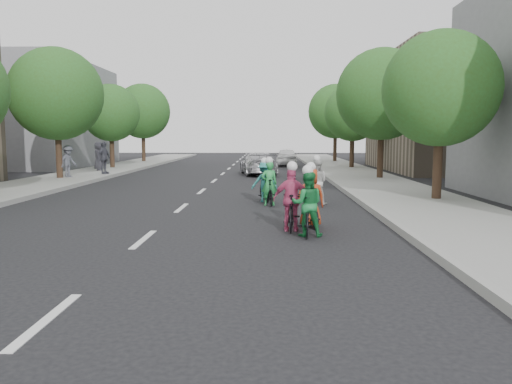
{
  "coord_description": "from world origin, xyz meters",
  "views": [
    {
      "loc": [
        2.82,
        -11.08,
        2.34
      ],
      "look_at": [
        2.54,
        0.84,
        1.0
      ],
      "focal_mm": 35.0,
      "sensor_mm": 36.0,
      "label": 1
    }
  ],
  "objects_px": {
    "cyclist_2": "(269,189)",
    "follow_car_lead": "(258,164)",
    "cyclist_4": "(264,185)",
    "cyclist_0": "(316,187)",
    "spectator_0": "(68,161)",
    "follow_car_trail": "(287,157)",
    "cyclist_3": "(307,209)",
    "cyclist_5": "(292,205)",
    "spectator_1": "(104,158)",
    "spectator_2": "(98,156)",
    "cyclist_1": "(310,204)"
  },
  "relations": [
    {
      "from": "cyclist_3",
      "to": "cyclist_5",
      "type": "height_order",
      "value": "cyclist_5"
    },
    {
      "from": "cyclist_2",
      "to": "follow_car_lead",
      "type": "bearing_deg",
      "value": -95.38
    },
    {
      "from": "cyclist_4",
      "to": "spectator_2",
      "type": "bearing_deg",
      "value": -64.32
    },
    {
      "from": "cyclist_0",
      "to": "spectator_0",
      "type": "height_order",
      "value": "spectator_0"
    },
    {
      "from": "cyclist_0",
      "to": "cyclist_1",
      "type": "bearing_deg",
      "value": 93.42
    },
    {
      "from": "cyclist_2",
      "to": "cyclist_5",
      "type": "height_order",
      "value": "cyclist_5"
    },
    {
      "from": "cyclist_4",
      "to": "follow_car_trail",
      "type": "relative_size",
      "value": 0.41
    },
    {
      "from": "cyclist_2",
      "to": "spectator_2",
      "type": "height_order",
      "value": "spectator_2"
    },
    {
      "from": "cyclist_1",
      "to": "cyclist_4",
      "type": "xyz_separation_m",
      "value": [
        -1.22,
        4.93,
        0.03
      ]
    },
    {
      "from": "cyclist_5",
      "to": "spectator_2",
      "type": "relative_size",
      "value": 0.95
    },
    {
      "from": "cyclist_2",
      "to": "follow_car_lead",
      "type": "relative_size",
      "value": 0.35
    },
    {
      "from": "cyclist_0",
      "to": "cyclist_3",
      "type": "distance_m",
      "value": 5.57
    },
    {
      "from": "cyclist_3",
      "to": "follow_car_lead",
      "type": "bearing_deg",
      "value": -81.79
    },
    {
      "from": "spectator_1",
      "to": "spectator_0",
      "type": "bearing_deg",
      "value": 169.66
    },
    {
      "from": "cyclist_4",
      "to": "spectator_1",
      "type": "height_order",
      "value": "spectator_1"
    },
    {
      "from": "spectator_1",
      "to": "cyclist_2",
      "type": "bearing_deg",
      "value": -123.95
    },
    {
      "from": "cyclist_4",
      "to": "spectator_1",
      "type": "distance_m",
      "value": 14.52
    },
    {
      "from": "cyclist_1",
      "to": "cyclist_4",
      "type": "bearing_deg",
      "value": -85.98
    },
    {
      "from": "spectator_2",
      "to": "follow_car_lead",
      "type": "bearing_deg",
      "value": -113.62
    },
    {
      "from": "spectator_0",
      "to": "cyclist_2",
      "type": "bearing_deg",
      "value": -110.57
    },
    {
      "from": "follow_car_trail",
      "to": "cyclist_2",
      "type": "bearing_deg",
      "value": 88.09
    },
    {
      "from": "cyclist_3",
      "to": "cyclist_5",
      "type": "relative_size",
      "value": 0.97
    },
    {
      "from": "cyclist_5",
      "to": "spectator_2",
      "type": "xyz_separation_m",
      "value": [
        -11.48,
        19.58,
        0.43
      ]
    },
    {
      "from": "cyclist_0",
      "to": "spectator_0",
      "type": "xyz_separation_m",
      "value": [
        -12.4,
        9.4,
        0.4
      ]
    },
    {
      "from": "cyclist_3",
      "to": "cyclist_5",
      "type": "distance_m",
      "value": 0.69
    },
    {
      "from": "follow_car_trail",
      "to": "cyclist_3",
      "type": "bearing_deg",
      "value": 90.57
    },
    {
      "from": "cyclist_2",
      "to": "spectator_1",
      "type": "bearing_deg",
      "value": -59.34
    },
    {
      "from": "follow_car_lead",
      "to": "spectator_1",
      "type": "distance_m",
      "value": 9.09
    },
    {
      "from": "spectator_2",
      "to": "cyclist_4",
      "type": "bearing_deg",
      "value": -157.81
    },
    {
      "from": "cyclist_2",
      "to": "cyclist_4",
      "type": "height_order",
      "value": "cyclist_2"
    },
    {
      "from": "spectator_1",
      "to": "cyclist_3",
      "type": "bearing_deg",
      "value": -131.3
    },
    {
      "from": "cyclist_4",
      "to": "follow_car_trail",
      "type": "xyz_separation_m",
      "value": [
        1.6,
        21.79,
        0.09
      ]
    },
    {
      "from": "cyclist_2",
      "to": "spectator_1",
      "type": "xyz_separation_m",
      "value": [
        -9.59,
        11.96,
        0.51
      ]
    },
    {
      "from": "follow_car_lead",
      "to": "follow_car_trail",
      "type": "xyz_separation_m",
      "value": [
        2.06,
        9.25,
        0.02
      ]
    },
    {
      "from": "cyclist_5",
      "to": "spectator_1",
      "type": "distance_m",
      "value": 19.43
    },
    {
      "from": "spectator_0",
      "to": "cyclist_4",
      "type": "bearing_deg",
      "value": -108.2
    },
    {
      "from": "follow_car_trail",
      "to": "spectator_0",
      "type": "relative_size",
      "value": 2.41
    },
    {
      "from": "follow_car_lead",
      "to": "spectator_2",
      "type": "bearing_deg",
      "value": -16.7
    },
    {
      "from": "cyclist_5",
      "to": "follow_car_lead",
      "type": "distance_m",
      "value": 18.11
    },
    {
      "from": "follow_car_lead",
      "to": "spectator_0",
      "type": "bearing_deg",
      "value": 12.0
    },
    {
      "from": "cyclist_2",
      "to": "spectator_0",
      "type": "distance_m",
      "value": 14.5
    },
    {
      "from": "cyclist_0",
      "to": "cyclist_2",
      "type": "xyz_separation_m",
      "value": [
        -1.63,
        -0.3,
        -0.04
      ]
    },
    {
      "from": "cyclist_4",
      "to": "follow_car_trail",
      "type": "bearing_deg",
      "value": -105.95
    },
    {
      "from": "cyclist_4",
      "to": "cyclist_5",
      "type": "distance_m",
      "value": 5.57
    },
    {
      "from": "cyclist_4",
      "to": "spectator_1",
      "type": "relative_size",
      "value": 0.9
    },
    {
      "from": "follow_car_lead",
      "to": "spectator_2",
      "type": "xyz_separation_m",
      "value": [
        -10.3,
        1.51,
        0.38
      ]
    },
    {
      "from": "cyclist_1",
      "to": "cyclist_0",
      "type": "bearing_deg",
      "value": -107.46
    },
    {
      "from": "cyclist_2",
      "to": "spectator_2",
      "type": "distance_m",
      "value": 18.55
    },
    {
      "from": "cyclist_5",
      "to": "spectator_0",
      "type": "xyz_separation_m",
      "value": [
        -11.32,
        14.31,
        0.37
      ]
    },
    {
      "from": "cyclist_4",
      "to": "follow_car_lead",
      "type": "xyz_separation_m",
      "value": [
        -0.47,
        12.54,
        0.07
      ]
    }
  ]
}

